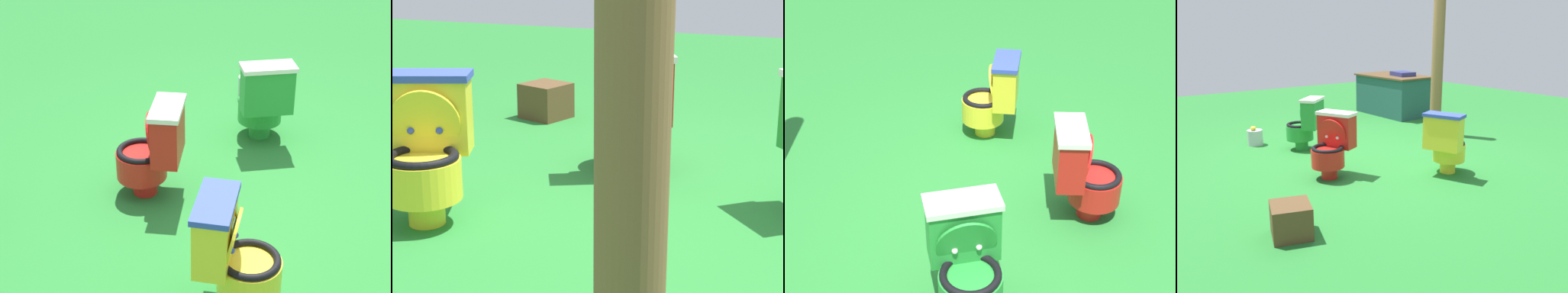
% 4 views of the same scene
% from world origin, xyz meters
% --- Properties ---
extents(ground, '(14.00, 14.00, 0.00)m').
position_xyz_m(ground, '(0.00, 0.00, 0.00)').
color(ground, '#26752D').
extents(toilet_red, '(0.58, 0.62, 0.73)m').
position_xyz_m(toilet_red, '(0.40, -0.64, 0.37)').
color(toilet_red, red).
rests_on(toilet_red, ground).
extents(toilet_yellow, '(0.56, 0.61, 0.73)m').
position_xyz_m(toilet_yellow, '(1.10, 0.44, 0.37)').
color(toilet_yellow, yellow).
rests_on(toilet_yellow, ground).
extents(wooden_post, '(0.18, 0.18, 2.24)m').
position_xyz_m(wooden_post, '(-0.38, 1.72, 1.12)').
color(wooden_post, brown).
rests_on(wooden_post, ground).
extents(small_crate, '(0.40, 0.40, 0.27)m').
position_xyz_m(small_crate, '(1.43, -1.65, 0.14)').
color(small_crate, brown).
rests_on(small_crate, ground).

